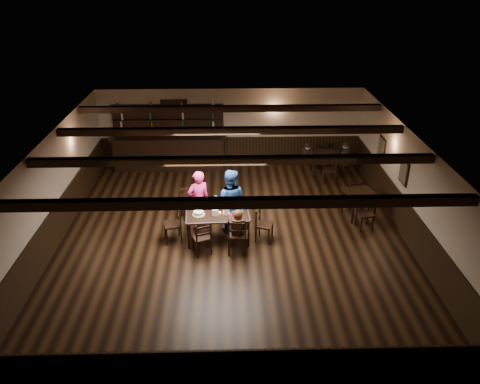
{
  "coord_description": "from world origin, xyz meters",
  "views": [
    {
      "loc": [
        -0.11,
        -10.48,
        6.53
      ],
      "look_at": [
        0.2,
        0.2,
        1.23
      ],
      "focal_mm": 35.0,
      "sensor_mm": 36.0,
      "label": 1
    }
  ],
  "objects_px": {
    "woman_pink": "(199,200)",
    "cake": "(199,213)",
    "chair_near_left": "(203,236)",
    "dining_table": "(218,217)",
    "chair_near_right": "(238,233)",
    "bar_counter": "(169,148)",
    "man_blue": "(230,201)"
  },
  "relations": [
    {
      "from": "dining_table",
      "to": "bar_counter",
      "type": "bearing_deg",
      "value": 109.78
    },
    {
      "from": "cake",
      "to": "man_blue",
      "type": "bearing_deg",
      "value": 32.28
    },
    {
      "from": "bar_counter",
      "to": "dining_table",
      "type": "bearing_deg",
      "value": -70.22
    },
    {
      "from": "dining_table",
      "to": "chair_near_left",
      "type": "distance_m",
      "value": 0.75
    },
    {
      "from": "man_blue",
      "to": "chair_near_left",
      "type": "bearing_deg",
      "value": 69.9
    },
    {
      "from": "dining_table",
      "to": "chair_near_left",
      "type": "relative_size",
      "value": 1.84
    },
    {
      "from": "chair_near_left",
      "to": "man_blue",
      "type": "xyz_separation_m",
      "value": [
        0.68,
        1.16,
        0.35
      ]
    },
    {
      "from": "chair_near_left",
      "to": "bar_counter",
      "type": "distance_m",
      "value": 5.66
    },
    {
      "from": "woman_pink",
      "to": "chair_near_left",
      "type": "bearing_deg",
      "value": 72.7
    },
    {
      "from": "chair_near_left",
      "to": "chair_near_right",
      "type": "bearing_deg",
      "value": -0.77
    },
    {
      "from": "chair_near_right",
      "to": "bar_counter",
      "type": "bearing_deg",
      "value": 112.08
    },
    {
      "from": "woman_pink",
      "to": "bar_counter",
      "type": "distance_m",
      "value": 4.37
    },
    {
      "from": "dining_table",
      "to": "bar_counter",
      "type": "xyz_separation_m",
      "value": [
        -1.74,
        4.84,
        0.05
      ]
    },
    {
      "from": "chair_near_left",
      "to": "man_blue",
      "type": "relative_size",
      "value": 0.51
    },
    {
      "from": "chair_near_left",
      "to": "cake",
      "type": "relative_size",
      "value": 2.84
    },
    {
      "from": "man_blue",
      "to": "woman_pink",
      "type": "bearing_deg",
      "value": 1.26
    },
    {
      "from": "dining_table",
      "to": "man_blue",
      "type": "bearing_deg",
      "value": 58.58
    },
    {
      "from": "chair_near_left",
      "to": "woman_pink",
      "type": "xyz_separation_m",
      "value": [
        -0.15,
        1.29,
        0.31
      ]
    },
    {
      "from": "dining_table",
      "to": "bar_counter",
      "type": "relative_size",
      "value": 0.42
    },
    {
      "from": "man_blue",
      "to": "bar_counter",
      "type": "distance_m",
      "value": 4.79
    },
    {
      "from": "man_blue",
      "to": "bar_counter",
      "type": "relative_size",
      "value": 0.44
    },
    {
      "from": "dining_table",
      "to": "woman_pink",
      "type": "xyz_separation_m",
      "value": [
        -0.51,
        0.65,
        0.16
      ]
    },
    {
      "from": "dining_table",
      "to": "chair_near_left",
      "type": "xyz_separation_m",
      "value": [
        -0.36,
        -0.64,
        -0.15
      ]
    },
    {
      "from": "dining_table",
      "to": "man_blue",
      "type": "xyz_separation_m",
      "value": [
        0.32,
        0.52,
        0.2
      ]
    },
    {
      "from": "bar_counter",
      "to": "woman_pink",
      "type": "bearing_deg",
      "value": -73.68
    },
    {
      "from": "cake",
      "to": "bar_counter",
      "type": "xyz_separation_m",
      "value": [
        -1.26,
        4.82,
        -0.07
      ]
    },
    {
      "from": "dining_table",
      "to": "chair_near_right",
      "type": "bearing_deg",
      "value": -53.29
    },
    {
      "from": "woman_pink",
      "to": "cake",
      "type": "distance_m",
      "value": 0.63
    },
    {
      "from": "chair_near_left",
      "to": "dining_table",
      "type": "bearing_deg",
      "value": 60.86
    },
    {
      "from": "dining_table",
      "to": "woman_pink",
      "type": "bearing_deg",
      "value": 128.42
    },
    {
      "from": "chair_near_left",
      "to": "bar_counter",
      "type": "relative_size",
      "value": 0.23
    },
    {
      "from": "cake",
      "to": "woman_pink",
      "type": "bearing_deg",
      "value": 92.68
    }
  ]
}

